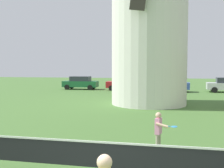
# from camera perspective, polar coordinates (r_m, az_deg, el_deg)

# --- Properties ---
(windmill) EXTENTS (8.96, 6.03, 14.89)m
(windmill) POSITION_cam_1_polar(r_m,az_deg,el_deg) (18.76, 8.47, 18.22)
(windmill) COLOR silver
(windmill) RESTS_ON ground_plane
(tennis_net) EXTENTS (5.60, 0.06, 1.10)m
(tennis_net) POSITION_cam_1_polar(r_m,az_deg,el_deg) (5.76, -4.01, -15.63)
(tennis_net) COLOR red
(tennis_net) RESTS_ON ground_plane
(player_far) EXTENTS (0.70, 0.66, 1.23)m
(player_far) POSITION_cam_1_polar(r_m,az_deg,el_deg) (8.00, 10.59, -10.08)
(player_far) COLOR #9E937F
(player_far) RESTS_ON ground_plane
(parked_car_green) EXTENTS (4.17, 1.96, 1.56)m
(parked_car_green) POSITION_cam_1_polar(r_m,az_deg,el_deg) (30.51, -7.14, 0.31)
(parked_car_green) COLOR #1E6638
(parked_car_green) RESTS_ON ground_plane
(parked_car_red) EXTENTS (4.21, 1.94, 1.56)m
(parked_car_red) POSITION_cam_1_polar(r_m,az_deg,el_deg) (29.09, 2.90, 0.17)
(parked_car_red) COLOR red
(parked_car_red) RESTS_ON ground_plane
(parked_car_blue) EXTENTS (4.04, 2.24, 1.56)m
(parked_car_blue) POSITION_cam_1_polar(r_m,az_deg,el_deg) (28.11, 13.28, -0.05)
(parked_car_blue) COLOR #334C99
(parked_car_blue) RESTS_ON ground_plane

